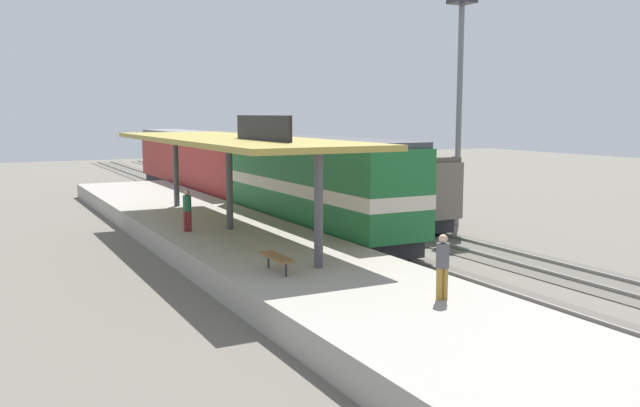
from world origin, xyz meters
name	(u,v)px	position (x,y,z in m)	size (l,w,h in m)	color
ground_plane	(366,237)	(2.00, 0.00, 0.00)	(120.00, 120.00, 0.00)	#666056
track_near	(328,240)	(0.00, 0.00, 0.03)	(3.20, 110.00, 0.16)	#565249
track_far	(412,232)	(4.60, 0.00, 0.03)	(3.20, 110.00, 0.16)	#565249
platform	(230,240)	(-4.60, 0.00, 0.45)	(6.00, 44.00, 0.90)	#9E998E
station_canopy	(229,141)	(-4.60, -0.09, 4.53)	(5.20, 18.00, 4.70)	#47474C
platform_bench	(277,258)	(-6.00, -7.96, 1.34)	(0.44, 1.70, 0.50)	#333338
locomotive	(314,185)	(0.00, 1.29, 2.41)	(2.93, 14.43, 4.44)	#28282D
passenger_carriage_single	(197,162)	(0.00, 19.29, 2.31)	(2.90, 20.00, 4.24)	#28282D
freight_car	(369,184)	(4.60, 4.01, 1.97)	(2.80, 12.00, 3.54)	#28282D
light_mast	(461,58)	(7.80, 0.69, 8.40)	(1.10, 1.10, 11.70)	slate
person_waiting	(187,208)	(-6.33, 0.25, 1.85)	(0.34, 0.34, 1.71)	maroon
person_walking	(443,263)	(-3.46, -12.71, 1.85)	(0.34, 0.34, 1.71)	olive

